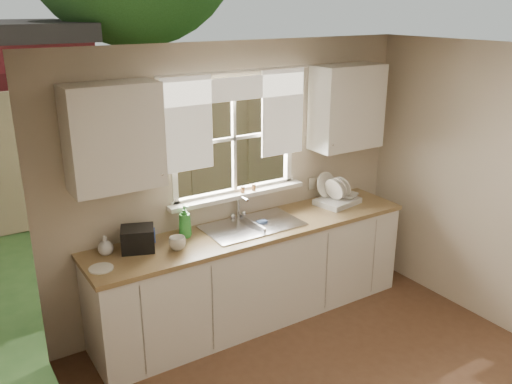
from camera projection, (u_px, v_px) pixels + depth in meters
room_walls at (406, 272)px, 3.32m from camera, size 3.62×4.02×2.50m
ceiling at (418, 60)px, 2.95m from camera, size 3.60×4.00×0.02m
window at (235, 157)px, 4.88m from camera, size 1.38×0.16×1.06m
curtains at (237, 108)px, 4.69m from camera, size 1.50×0.03×0.81m
base_cabinets at (254, 275)px, 4.97m from camera, size 3.00×0.62×0.87m
countertop at (254, 229)px, 4.82m from camera, size 3.04×0.65×0.04m
upper_cabinet_left at (114, 137)px, 4.04m from camera, size 0.70×0.33×0.80m
upper_cabinet_right at (347, 107)px, 5.21m from camera, size 0.70×0.33×0.80m
wall_outlet at (312, 183)px, 5.45m from camera, size 0.08×0.01×0.12m
sill_jars at (248, 189)px, 4.99m from camera, size 0.16×0.04×0.06m
sink at (252, 233)px, 4.87m from camera, size 0.88×0.52×0.40m
dish_rack at (336, 197)px, 5.36m from camera, size 0.46×0.38×0.30m
bowl at (349, 196)px, 5.38m from camera, size 0.24×0.24×0.05m
soap_bottle_a at (185, 221)px, 4.57m from camera, size 0.13×0.13×0.29m
soap_bottle_b at (151, 232)px, 4.50m from camera, size 0.10×0.10×0.16m
soap_bottle_c at (105, 245)px, 4.27m from camera, size 0.12×0.12×0.16m
saucer at (101, 268)px, 4.05m from camera, size 0.18×0.18×0.01m
cup at (177, 243)px, 4.36m from camera, size 0.17×0.17×0.11m
black_appliance at (138, 239)px, 4.34m from camera, size 0.32×0.30×0.19m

